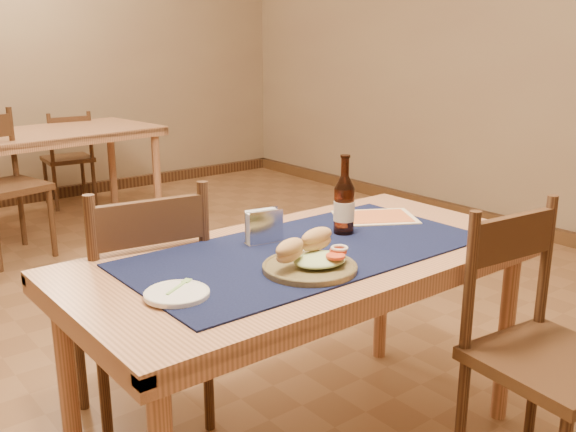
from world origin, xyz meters
TOP-DOWN VIEW (x-y plane):
  - room at (0.00, 0.00)m, footprint 6.04×7.04m
  - main_table at (0.00, -0.80)m, footprint 1.60×0.80m
  - placemat at (0.00, -0.80)m, footprint 1.20×0.60m
  - baseboard at (0.00, 0.00)m, footprint 6.00×7.00m
  - back_table at (0.24, 2.57)m, footprint 1.79×1.05m
  - chair_main_far at (-0.37, -0.31)m, footprint 0.51×0.51m
  - chair_main_near at (0.46, -1.40)m, footprint 0.48×0.48m
  - chair_back_near at (-0.21, 2.06)m, footprint 0.54×0.54m
  - chair_back_far at (0.63, 3.13)m, footprint 0.42×0.42m
  - sandwich_plate at (-0.11, -0.95)m, footprint 0.29×0.29m
  - side_plate at (-0.53, -0.88)m, footprint 0.18×0.18m
  - fork at (-0.50, -0.85)m, footprint 0.11×0.07m
  - beer_bottle at (0.23, -0.74)m, footprint 0.08×0.08m
  - napkin_holder at (-0.07, -0.65)m, footprint 0.14×0.07m
  - menu_card at (0.46, -0.67)m, footprint 0.38×0.35m

SIDE VIEW (x-z plane):
  - baseboard at x=0.00m, z-range 0.00..0.10m
  - chair_back_far at x=0.63m, z-range 0.02..0.85m
  - chair_main_near at x=0.46m, z-range 0.02..0.95m
  - chair_main_far at x=-0.37m, z-range 0.02..0.98m
  - chair_back_near at x=-0.21m, z-range 0.02..1.00m
  - main_table at x=0.00m, z-range 0.29..1.04m
  - back_table at x=0.24m, z-range 0.29..1.04m
  - placemat at x=0.00m, z-range 0.75..0.76m
  - menu_card at x=0.46m, z-range 0.76..0.76m
  - side_plate at x=-0.53m, z-range 0.76..0.77m
  - fork at x=-0.50m, z-range 0.77..0.77m
  - sandwich_plate at x=-0.11m, z-range 0.73..0.84m
  - napkin_holder at x=-0.07m, z-range 0.75..0.87m
  - beer_bottle at x=0.23m, z-range 0.72..1.00m
  - room at x=0.00m, z-range -0.02..2.82m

